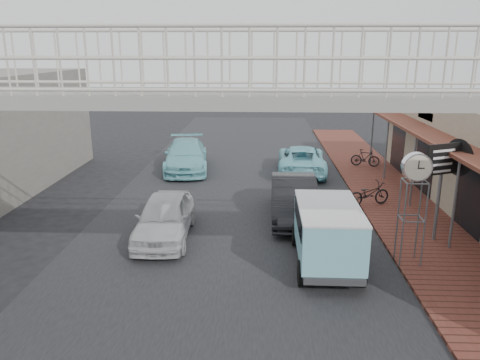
# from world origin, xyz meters

# --- Properties ---
(ground) EXTENTS (120.00, 120.00, 0.00)m
(ground) POSITION_xyz_m (0.00, 0.00, 0.00)
(ground) COLOR black
(ground) RESTS_ON ground
(road_strip) EXTENTS (10.00, 60.00, 0.01)m
(road_strip) POSITION_xyz_m (0.00, 0.00, 0.01)
(road_strip) COLOR black
(road_strip) RESTS_ON ground
(sidewalk) EXTENTS (3.00, 40.00, 0.10)m
(sidewalk) POSITION_xyz_m (6.50, 3.00, 0.05)
(sidewalk) COLOR brown
(sidewalk) RESTS_ON ground
(footbridge) EXTENTS (16.40, 2.40, 6.34)m
(footbridge) POSITION_xyz_m (0.00, -4.00, 3.18)
(footbridge) COLOR gray
(footbridge) RESTS_ON ground
(white_hatchback) EXTENTS (1.82, 4.24, 1.42)m
(white_hatchback) POSITION_xyz_m (-2.04, 1.61, 0.71)
(white_hatchback) COLOR silver
(white_hatchback) RESTS_ON ground
(dark_sedan) EXTENTS (1.66, 4.62, 1.52)m
(dark_sedan) POSITION_xyz_m (2.29, 3.67, 0.76)
(dark_sedan) COLOR black
(dark_sedan) RESTS_ON ground
(angkot_curb) EXTENTS (2.51, 5.03, 1.37)m
(angkot_curb) POSITION_xyz_m (3.11, 10.37, 0.68)
(angkot_curb) COLOR #7ECFDB
(angkot_curb) RESTS_ON ground
(angkot_far) EXTENTS (2.74, 5.40, 1.50)m
(angkot_far) POSITION_xyz_m (-2.76, 10.63, 0.75)
(angkot_far) COLOR #79C9D2
(angkot_far) RESTS_ON ground
(angkot_van) EXTENTS (1.76, 3.79, 1.85)m
(angkot_van) POSITION_xyz_m (2.96, -0.17, 1.18)
(angkot_van) COLOR black
(angkot_van) RESTS_ON ground
(motorcycle_near) EXTENTS (1.87, 1.21, 0.93)m
(motorcycle_near) POSITION_xyz_m (5.30, 5.02, 0.56)
(motorcycle_near) COLOR black
(motorcycle_near) RESTS_ON sidewalk
(motorcycle_far) EXTENTS (1.53, 0.81, 0.88)m
(motorcycle_far) POSITION_xyz_m (6.51, 11.45, 0.54)
(motorcycle_far) COLOR black
(motorcycle_far) RESTS_ON sidewalk
(street_clock) EXTENTS (0.79, 0.63, 3.21)m
(street_clock) POSITION_xyz_m (5.30, -0.10, 2.76)
(street_clock) COLOR #59595B
(street_clock) RESTS_ON sidewalk
(arrow_sign) EXTENTS (1.95, 1.33, 3.24)m
(arrow_sign) POSITION_xyz_m (7.39, 1.92, 2.72)
(arrow_sign) COLOR #59595B
(arrow_sign) RESTS_ON sidewalk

